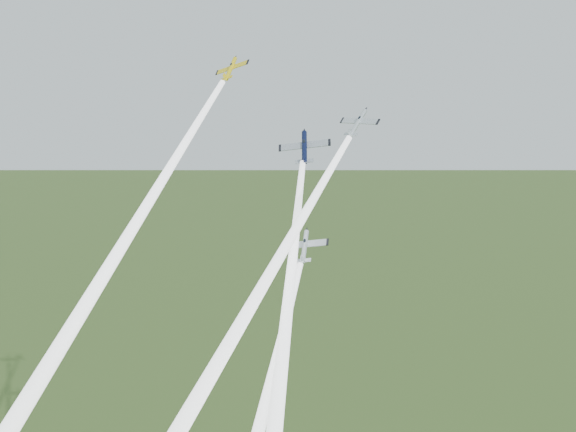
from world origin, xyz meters
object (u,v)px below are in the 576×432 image
(plane_yellow, at_px, (231,69))
(plane_silver_right, at_px, (358,123))
(plane_silver_low, at_px, (305,246))
(plane_navy, at_px, (304,147))

(plane_yellow, xyz_separation_m, plane_silver_right, (22.87, 1.09, -8.53))
(plane_silver_low, bearing_deg, plane_yellow, 143.75)
(plane_silver_right, height_order, plane_silver_low, plane_silver_right)
(plane_yellow, relative_size, plane_silver_low, 0.94)
(plane_yellow, height_order, plane_navy, plane_yellow)
(plane_silver_right, bearing_deg, plane_yellow, -167.35)
(plane_silver_right, relative_size, plane_silver_low, 0.95)
(plane_yellow, distance_m, plane_navy, 18.60)
(plane_yellow, xyz_separation_m, plane_silver_low, (18.60, -8.49, -26.89))
(plane_silver_low, bearing_deg, plane_silver_right, 54.29)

